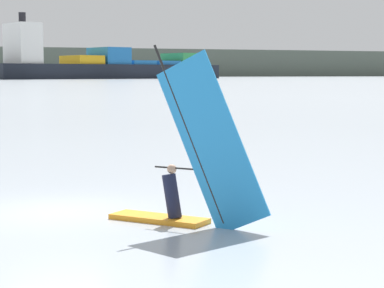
{
  "coord_description": "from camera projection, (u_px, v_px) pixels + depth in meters",
  "views": [
    {
      "loc": [
        -4.09,
        -18.26,
        3.44
      ],
      "look_at": [
        3.72,
        0.28,
        1.53
      ],
      "focal_mm": 69.98,
      "sensor_mm": 36.0,
      "label": 1
    }
  ],
  "objects": [
    {
      "name": "ground_plane",
      "position": [
        59.0,
        211.0,
        18.66
      ],
      "size": [
        4000.0,
        4000.0,
        0.0
      ],
      "primitive_type": "plane",
      "color": "#9EA8B2"
    },
    {
      "name": "windsurfer",
      "position": [
        185.0,
        179.0,
        16.98
      ],
      "size": [
        2.77,
        3.39,
        4.25
      ],
      "rotation": [
        0.0,
        0.0,
        2.23
      ],
      "color": "orange",
      "rests_on": "ground_plane"
    },
    {
      "name": "cargo_ship",
      "position": [
        104.0,
        65.0,
        460.94
      ],
      "size": [
        155.52,
        68.09,
        37.86
      ],
      "rotation": [
        0.0,
        0.0,
        0.27
      ],
      "color": "black",
      "rests_on": "ground_plane"
    },
    {
      "name": "distant_headland",
      "position": [
        251.0,
        65.0,
        949.8
      ],
      "size": [
        1278.34,
        379.15,
        27.41
      ],
      "primitive_type": "cube",
      "rotation": [
        0.0,
        0.0,
        -0.04
      ],
      "color": "#4C564C",
      "rests_on": "ground_plane"
    }
  ]
}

